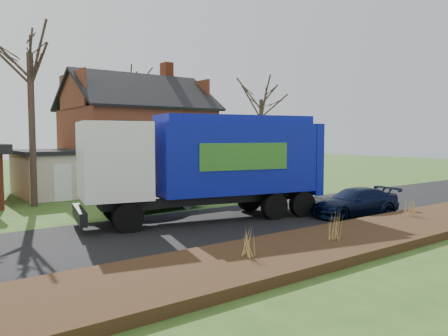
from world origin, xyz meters
TOP-DOWN VIEW (x-y plane):
  - ground at (0.00, 0.00)m, footprint 120.00×120.00m
  - road at (0.00, 0.00)m, footprint 80.00×7.00m
  - mulch_verge at (0.00, -5.30)m, footprint 80.00×3.50m
  - main_house at (1.49, 13.91)m, footprint 12.95×8.95m
  - garbage_truck at (-0.57, 1.17)m, footprint 11.12×5.12m
  - silver_sedan at (-1.48, 4.67)m, footprint 4.98×2.11m
  - navy_wagon at (5.26, -2.15)m, footprint 4.70×2.61m
  - tree_front_west at (-6.02, 9.58)m, footprint 3.73×3.73m
  - tree_front_east at (10.09, 9.90)m, footprint 3.30×3.30m
  - tree_back at (4.50, 20.72)m, footprint 3.44×3.44m
  - grass_clump_west at (-3.81, -5.30)m, footprint 0.33×0.27m
  - grass_clump_mid at (-0.23, -5.51)m, footprint 0.33×0.27m
  - grass_clump_east at (5.79, -4.58)m, footprint 0.34×0.28m

SIDE VIEW (x-z plane):
  - ground at x=0.00m, z-range 0.00..0.00m
  - road at x=0.00m, z-range 0.00..0.02m
  - mulch_verge at x=0.00m, z-range 0.00..0.30m
  - navy_wagon at x=5.26m, z-range 0.00..1.29m
  - grass_clump_east at x=5.79m, z-range 0.30..1.15m
  - grass_clump_west at x=-3.81m, z-range 0.30..1.16m
  - grass_clump_mid at x=-0.23m, z-range 0.30..1.23m
  - silver_sedan at x=-1.48m, z-range 0.00..1.60m
  - garbage_truck at x=-0.57m, z-range 0.35..4.96m
  - main_house at x=1.49m, z-range -0.60..8.66m
  - tree_front_east at x=10.09m, z-range 2.86..12.02m
  - tree_back at x=4.50m, z-range 3.63..14.51m
  - tree_front_west at x=-6.02m, z-range 3.59..14.69m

